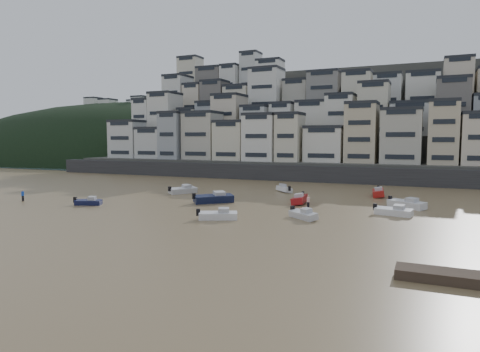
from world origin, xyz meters
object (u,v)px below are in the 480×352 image
at_px(boat_h, 284,188).
at_px(person_blue, 23,195).
at_px(person_pink, 308,202).
at_px(boat_e, 300,198).
at_px(boat_d, 394,210).
at_px(boat_g, 407,202).
at_px(boat_f, 183,189).
at_px(boat_c, 214,197).
at_px(boat_j, 88,201).
at_px(boat_i, 378,191).
at_px(boat_a, 218,214).
at_px(boat_b, 303,214).

relative_size(boat_h, person_blue, 2.75).
bearing_deg(person_pink, boat_e, 121.59).
relative_size(boat_d, boat_g, 0.85).
relative_size(boat_d, boat_f, 0.89).
xyz_separation_m(boat_c, boat_h, (5.41, 16.74, -0.21)).
xyz_separation_m(boat_j, person_pink, (29.38, 10.10, 0.31)).
xyz_separation_m(boat_g, boat_i, (-4.84, 10.93, 0.03)).
xyz_separation_m(boat_d, boat_e, (-13.33, 4.99, 0.11)).
bearing_deg(boat_f, boat_g, -63.38).
bearing_deg(boat_g, boat_c, -133.39).
height_order(boat_d, boat_h, boat_d).
distance_m(boat_c, boat_e, 12.62).
height_order(boat_a, boat_i, boat_i).
height_order(boat_e, boat_f, boat_e).
bearing_deg(boat_b, boat_e, 145.70).
xyz_separation_m(boat_c, boat_g, (26.23, 6.41, -0.09)).
relative_size(boat_a, boat_i, 0.83).
xyz_separation_m(boat_f, boat_h, (15.27, 9.24, -0.09)).
bearing_deg(boat_a, boat_b, 1.16).
bearing_deg(boat_e, boat_i, 136.73).
distance_m(boat_f, person_blue, 24.77).
xyz_separation_m(boat_c, boat_j, (-15.42, -9.04, -0.31)).
height_order(boat_e, boat_j, boat_e).
bearing_deg(boat_h, boat_a, 140.98).
height_order(boat_e, boat_h, boat_e).
height_order(boat_c, boat_g, boat_c).
relative_size(boat_d, person_blue, 2.79).
bearing_deg(boat_j, boat_a, -25.97).
bearing_deg(boat_i, boat_f, -79.08).
bearing_deg(person_pink, boat_f, 164.88).
bearing_deg(boat_d, boat_c, -168.14).
xyz_separation_m(boat_f, boat_g, (36.09, -1.09, 0.03)).
relative_size(boat_a, boat_e, 0.87).
distance_m(boat_e, person_pink, 4.29).
distance_m(boat_d, boat_i, 17.98).
bearing_deg(boat_j, boat_c, 10.45).
relative_size(boat_a, boat_j, 1.20).
distance_m(boat_j, person_blue, 11.86).
xyz_separation_m(boat_d, person_blue, (-52.26, -9.89, 0.21)).
distance_m(boat_c, boat_j, 17.88).
bearing_deg(boat_c, boat_f, 98.07).
distance_m(boat_b, boat_g, 17.12).
bearing_deg(boat_g, boat_a, -105.15).
distance_m(boat_d, boat_g, 6.79).
height_order(boat_g, boat_i, boat_i).
bearing_deg(boat_f, boat_a, -110.74).
relative_size(boat_f, boat_g, 0.96).
relative_size(boat_i, person_pink, 3.40).
relative_size(boat_a, boat_d, 1.01).
distance_m(boat_e, boat_h, 13.58).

